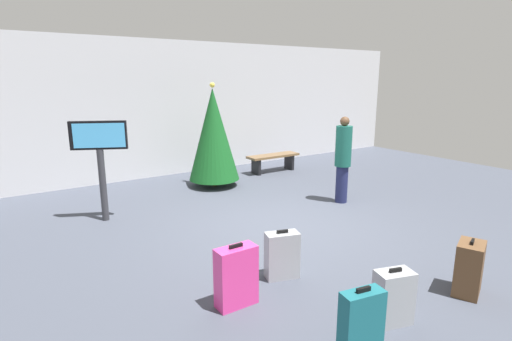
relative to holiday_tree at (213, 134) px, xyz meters
The scene contains 11 objects.
ground_plane 3.28m from the holiday_tree, 95.06° to the right, with size 16.00×16.00×0.00m, color #424754.
back_wall 1.85m from the holiday_tree, 98.65° to the left, with size 16.00×0.20×3.47m, color silver.
holiday_tree is the anchor object (origin of this frame).
flight_info_kiosk 2.93m from the holiday_tree, 160.29° to the right, with size 0.90×0.48×1.80m.
waiting_bench 2.26m from the holiday_tree, 11.18° to the left, with size 1.51×0.44×0.48m.
traveller_0 3.06m from the holiday_tree, 58.69° to the right, with size 0.38×0.38×1.77m.
suitcase_0 6.51m from the holiday_tree, 106.84° to the right, with size 0.41×0.23×0.80m.
suitcase_1 6.09m from the holiday_tree, 88.18° to the right, with size 0.48×0.41×0.68m.
suitcase_2 5.27m from the holiday_tree, 115.38° to the right, with size 0.47×0.21×0.74m.
suitcase_3 6.06m from the holiday_tree, 100.06° to the right, with size 0.44×0.34×0.62m.
suitcase_4 4.78m from the holiday_tree, 107.46° to the right, with size 0.47×0.33×0.65m.
Camera 1 is at (-4.03, -5.14, 2.51)m, focal length 27.79 mm.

